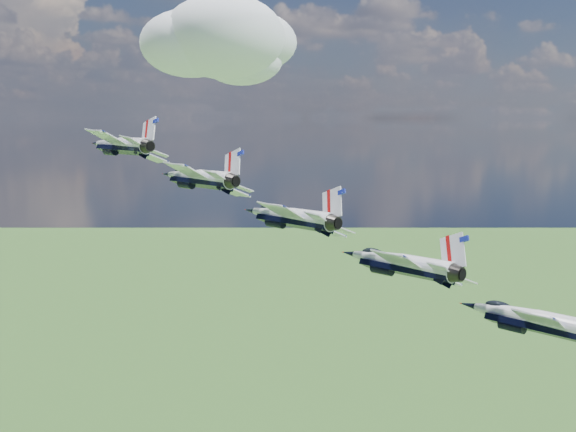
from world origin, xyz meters
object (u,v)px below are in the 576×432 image
object	(u,v)px
jet_2	(288,216)
jet_3	(398,262)
jet_1	(197,177)
jet_0	(119,145)
jet_4	(531,319)

from	to	relation	value
jet_2	jet_3	xyz separation A→B (m)	(7.01, -9.23, -3.14)
jet_1	jet_3	distance (m)	24.01
jet_0	jet_2	distance (m)	24.01
jet_3	jet_2	bearing A→B (deg)	102.76
jet_1	jet_4	xyz separation A→B (m)	(21.03, -27.68, -9.42)
jet_0	jet_3	bearing A→B (deg)	-77.24
jet_2	jet_3	size ratio (longest dim) A/B	1.00
jet_1	jet_2	distance (m)	12.01
jet_0	jet_4	world-z (taller)	jet_0
jet_0	jet_4	size ratio (longest dim) A/B	1.00
jet_1	jet_4	world-z (taller)	jet_1
jet_2	jet_4	distance (m)	24.01
jet_0	jet_1	distance (m)	12.01
jet_2	jet_4	world-z (taller)	jet_2
jet_0	jet_1	bearing A→B (deg)	-77.24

